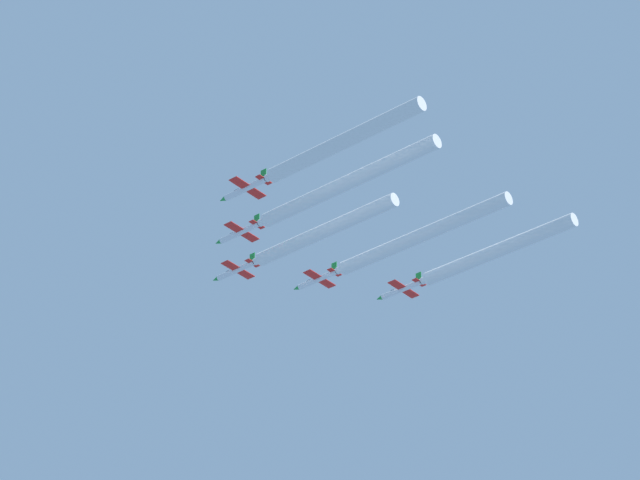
{
  "coord_description": "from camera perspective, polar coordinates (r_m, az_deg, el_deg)",
  "views": [
    {
      "loc": [
        -203.08,
        -183.7,
        1.48
      ],
      "look_at": [
        -0.17,
        -15.14,
        167.73
      ],
      "focal_mm": 85.69,
      "sensor_mm": 36.0,
      "label": 1
    }
  ],
  "objects": [
    {
      "name": "smoke_trail_outer_left",
      "position": [
        281.79,
        0.81,
        3.67
      ],
      "size": [
        2.89,
        36.83,
        2.89
      ],
      "color": "white"
    },
    {
      "name": "smoke_trail_left_wingman",
      "position": [
        295.45,
        0.93,
        2.11
      ],
      "size": [
        2.89,
        44.13,
        2.89
      ],
      "color": "white"
    },
    {
      "name": "jet_right_wingman",
      "position": [
        326.03,
        -0.13,
        -1.5
      ],
      "size": [
        8.62,
        12.55,
        3.02
      ],
      "color": "silver"
    },
    {
      "name": "smoke_trail_right_wingman",
      "position": [
        311.72,
        3.75,
        0.15
      ],
      "size": [
        2.89,
        43.46,
        2.89
      ],
      "color": "white"
    },
    {
      "name": "jet_left_wingman",
      "position": [
        310.7,
        -3.06,
        0.27
      ],
      "size": [
        8.62,
        12.55,
        3.02
      ],
      "color": "silver"
    },
    {
      "name": "jet_outer_right",
      "position": [
        326.94,
        3.02,
        -1.87
      ],
      "size": [
        8.62,
        12.55,
        3.02
      ],
      "color": "silver"
    },
    {
      "name": "jet_outer_left",
      "position": [
        294.78,
        -2.84,
        1.91
      ],
      "size": [
        8.62,
        12.55,
        3.02
      ],
      "color": "silver"
    },
    {
      "name": "smoke_trail_outer_right",
      "position": [
        315.1,
        6.58,
        -0.42
      ],
      "size": [
        2.89,
        37.66,
        2.89
      ],
      "color": "white"
    },
    {
      "name": "smoke_trail_lead",
      "position": [
        312.32,
        0.1,
        0.31
      ],
      "size": [
        2.89,
        37.2,
        2.89
      ],
      "color": "white"
    },
    {
      "name": "jet_lead",
      "position": [
        326.05,
        -3.19,
        -1.15
      ],
      "size": [
        8.62,
        12.55,
        3.02
      ],
      "color": "silver"
    }
  ]
}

